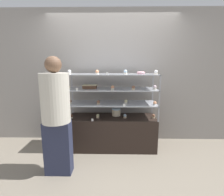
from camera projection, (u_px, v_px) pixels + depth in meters
The scene contains 30 objects.
ground_plane at pixel (112, 147), 3.33m from camera, with size 20.00×20.00×0.00m, color gray.
back_wall at pixel (112, 77), 3.50m from camera, with size 8.00×0.05×2.60m.
display_base at pixel (112, 132), 3.27m from camera, with size 1.59×0.55×0.60m.
display_riser_lower at pixel (112, 104), 3.17m from camera, with size 1.59×0.55×0.26m.
display_riser_middle at pixel (112, 89), 3.12m from camera, with size 1.59×0.55×0.26m.
display_riser_upper at pixel (112, 75), 3.07m from camera, with size 1.59×0.55×0.26m.
layer_cake_centerpiece at pixel (116, 112), 3.29m from camera, with size 0.16×0.16×0.14m.
sheet_cake_frosted at pixel (90, 87), 3.16m from camera, with size 0.25×0.18×0.06m.
cupcake_0 at pixel (71, 116), 3.13m from camera, with size 0.06×0.06×0.07m.
cupcake_1 at pixel (98, 116), 3.15m from camera, with size 0.06×0.06×0.07m.
cupcake_2 at pixel (125, 116), 3.15m from camera, with size 0.06×0.06×0.07m.
cupcake_3 at pixel (153, 116), 3.14m from camera, with size 0.06×0.06×0.07m.
price_tag_0 at pixel (92, 120), 2.97m from camera, with size 0.04×0.00×0.04m.
cupcake_4 at pixel (70, 102), 3.11m from camera, with size 0.06×0.06×0.07m.
cupcake_5 at pixel (98, 102), 3.07m from camera, with size 0.06×0.06×0.07m.
cupcake_6 at pixel (126, 102), 3.11m from camera, with size 0.06×0.06×0.07m.
cupcake_7 at pixel (155, 103), 3.00m from camera, with size 0.06×0.06×0.07m.
price_tag_1 at pixel (124, 105), 2.91m from camera, with size 0.04×0.00×0.04m.
cupcake_8 at pixel (69, 88), 3.00m from camera, with size 0.06×0.06×0.07m.
cupcake_9 at pixel (113, 88), 2.98m from camera, with size 0.06×0.06×0.07m.
cupcake_10 at pixel (133, 88), 2.97m from camera, with size 0.06×0.06×0.07m.
cupcake_11 at pixel (155, 87), 3.04m from camera, with size 0.06×0.06×0.07m.
price_tag_2 at pixel (77, 89), 2.87m from camera, with size 0.04×0.00×0.04m.
cupcake_12 at pixel (69, 72), 3.02m from camera, with size 0.06×0.06×0.07m.
cupcake_13 at pixel (97, 72), 2.96m from camera, with size 0.06×0.06×0.07m.
cupcake_14 at pixel (126, 72), 3.01m from camera, with size 0.06×0.06×0.07m.
cupcake_15 at pixel (156, 72), 2.92m from camera, with size 0.06×0.06×0.07m.
price_tag_3 at pixel (107, 73), 2.81m from camera, with size 0.04×0.00×0.04m.
donut_glazed at pixel (141, 73), 3.05m from camera, with size 0.14×0.14×0.04m.
customer_figure at pixel (56, 114), 2.39m from camera, with size 0.39×0.39×1.66m.
Camera 1 is at (0.06, -3.09, 1.55)m, focal length 28.00 mm.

